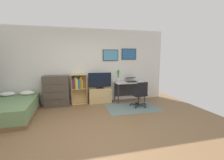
% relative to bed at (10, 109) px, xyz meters
% --- Properties ---
extents(ground_plane, '(7.20, 7.20, 0.00)m').
position_rel_bed_xyz_m(ground_plane, '(2.20, -1.38, -0.23)').
color(ground_plane, brown).
extents(wall_back_with_posters, '(6.12, 0.09, 2.70)m').
position_rel_bed_xyz_m(wall_back_with_posters, '(2.22, 1.05, 1.12)').
color(wall_back_with_posters, silver).
rests_on(wall_back_with_posters, ground_plane).
extents(area_rug, '(1.70, 1.20, 0.01)m').
position_rel_bed_xyz_m(area_rug, '(3.62, -0.06, -0.23)').
color(area_rug, slate).
rests_on(area_rug, ground_plane).
extents(bed, '(1.32, 2.02, 0.59)m').
position_rel_bed_xyz_m(bed, '(0.00, 0.00, 0.00)').
color(bed, brown).
rests_on(bed, ground_plane).
extents(dresser, '(0.84, 0.46, 1.05)m').
position_rel_bed_xyz_m(dresser, '(1.17, 0.78, 0.29)').
color(dresser, '#4C4238').
rests_on(dresser, ground_plane).
extents(bookshelf, '(0.55, 0.30, 1.07)m').
position_rel_bed_xyz_m(bookshelf, '(1.91, 0.84, 0.40)').
color(bookshelf, tan).
rests_on(bookshelf, ground_plane).
extents(tv_stand, '(0.82, 0.41, 0.54)m').
position_rel_bed_xyz_m(tv_stand, '(2.68, 0.79, 0.04)').
color(tv_stand, tan).
rests_on(tv_stand, ground_plane).
extents(television, '(0.84, 0.16, 0.57)m').
position_rel_bed_xyz_m(television, '(2.68, 0.77, 0.59)').
color(television, black).
rests_on(television, tv_stand).
extents(desk, '(1.10, 0.55, 0.74)m').
position_rel_bed_xyz_m(desk, '(3.82, 0.79, 0.36)').
color(desk, silver).
rests_on(desk, ground_plane).
extents(office_chair, '(0.58, 0.57, 0.86)m').
position_rel_bed_xyz_m(office_chair, '(3.90, -0.08, 0.22)').
color(office_chair, '#232326').
rests_on(office_chair, ground_plane).
extents(laptop, '(0.40, 0.43, 0.17)m').
position_rel_bed_xyz_m(laptop, '(3.90, 0.79, 0.57)').
color(laptop, black).
rests_on(laptop, desk).
extents(computer_mouse, '(0.06, 0.10, 0.03)m').
position_rel_bed_xyz_m(computer_mouse, '(4.17, 0.65, 0.52)').
color(computer_mouse, silver).
rests_on(computer_mouse, desk).
extents(bamboo_vase, '(0.10, 0.09, 0.45)m').
position_rel_bed_xyz_m(bamboo_vase, '(3.42, 0.90, 0.75)').
color(bamboo_vase, silver).
rests_on(bamboo_vase, desk).
extents(wine_glass, '(0.07, 0.07, 0.18)m').
position_rel_bed_xyz_m(wine_glass, '(3.48, 0.62, 0.64)').
color(wine_glass, silver).
rests_on(wine_glass, desk).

